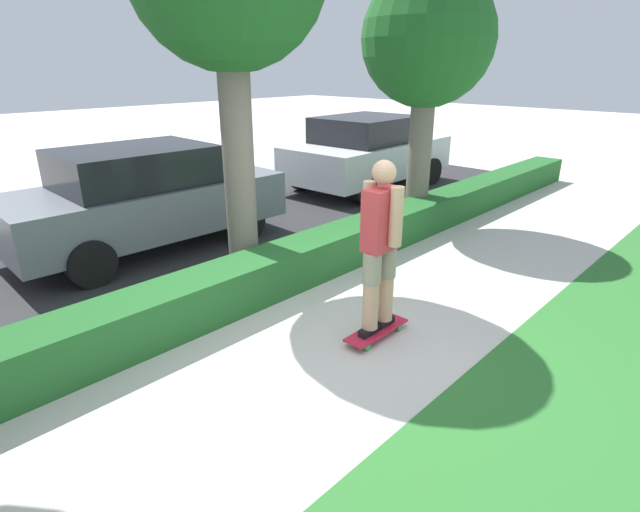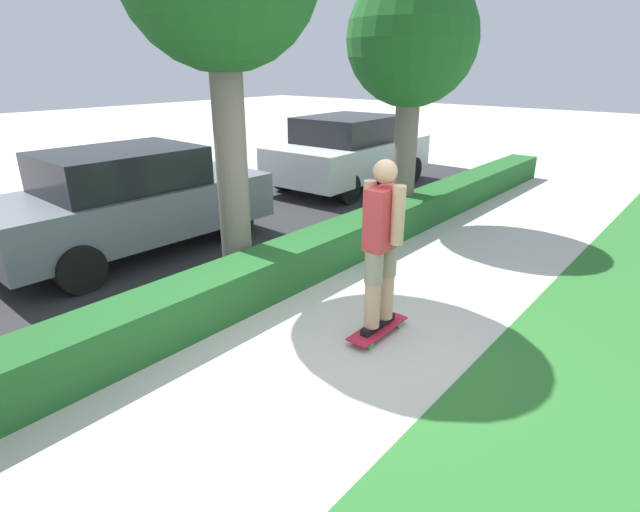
% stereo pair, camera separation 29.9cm
% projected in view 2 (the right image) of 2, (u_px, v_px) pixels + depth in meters
% --- Properties ---
extents(ground_plane, '(60.00, 60.00, 0.00)m').
position_uv_depth(ground_plane, '(358.00, 348.00, 4.94)').
color(ground_plane, beige).
extents(street_asphalt, '(18.41, 5.00, 0.01)m').
position_uv_depth(street_asphalt, '(130.00, 252.00, 7.46)').
color(street_asphalt, '#2D2D30').
rests_on(street_asphalt, ground_plane).
extents(hedge_row, '(18.41, 0.60, 0.52)m').
position_uv_depth(hedge_row, '(247.00, 282.00, 5.81)').
color(hedge_row, '#236028').
rests_on(hedge_row, ground_plane).
extents(skateboard, '(0.79, 0.24, 0.09)m').
position_uv_depth(skateboard, '(378.00, 329.00, 5.15)').
color(skateboard, red).
rests_on(skateboard, ground_plane).
extents(skater_person, '(0.51, 0.45, 1.73)m').
position_uv_depth(skater_person, '(382.00, 243.00, 4.81)').
color(skater_person, black).
rests_on(skater_person, skateboard).
extents(tree_far, '(2.07, 2.07, 4.03)m').
position_uv_depth(tree_far, '(412.00, 44.00, 7.81)').
color(tree_far, '#70665B').
rests_on(tree_far, ground_plane).
extents(parked_car_middle, '(4.02, 1.84, 1.53)m').
position_uv_depth(parked_car_middle, '(130.00, 200.00, 7.21)').
color(parked_car_middle, slate).
rests_on(parked_car_middle, ground_plane).
extents(parked_car_rear, '(4.06, 2.02, 1.57)m').
position_uv_depth(parked_car_rear, '(350.00, 151.00, 11.14)').
color(parked_car_rear, silver).
rests_on(parked_car_rear, ground_plane).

